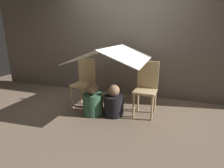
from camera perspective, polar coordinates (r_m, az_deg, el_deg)
The scene contains 7 objects.
ground_plane at distance 3.23m, azimuth -0.49°, elevation -9.19°, with size 8.80×8.80×0.00m, color #7A6651.
wall_back at distance 3.97m, azimuth 4.82°, elevation 14.15°, with size 7.00×0.05×2.50m.
chair_left at distance 3.41m, azimuth -9.00°, elevation 1.09°, with size 0.40×0.40×0.93m.
chair_right at distance 3.06m, azimuth 11.11°, elevation -0.76°, with size 0.38×0.38×0.93m.
sheet_canopy at distance 3.02m, azimuth 0.00°, elevation 9.88°, with size 1.19×1.41×0.24m.
person_front at distance 3.10m, azimuth -6.22°, elevation -5.85°, with size 0.36×0.36×0.57m.
person_second at distance 3.03m, azimuth 0.57°, elevation -6.33°, with size 0.34×0.34×0.56m.
Camera 1 is at (0.97, -2.76, 1.38)m, focal length 28.00 mm.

